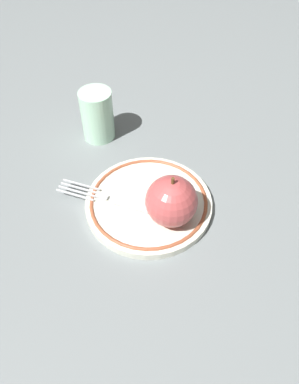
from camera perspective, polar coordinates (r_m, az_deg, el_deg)
ground_plane at (r=0.61m, az=-0.64°, el=-2.68°), size 2.00×2.00×0.00m
plate at (r=0.61m, az=0.00°, el=-1.72°), size 0.21×0.21×0.02m
apple_red_whole at (r=0.55m, az=3.28°, el=-1.50°), size 0.08×0.08×0.09m
fork at (r=0.60m, az=-5.08°, el=-1.29°), size 0.19×0.07×0.00m
drinking_glass at (r=0.72m, az=-7.96°, el=11.53°), size 0.06×0.06×0.10m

